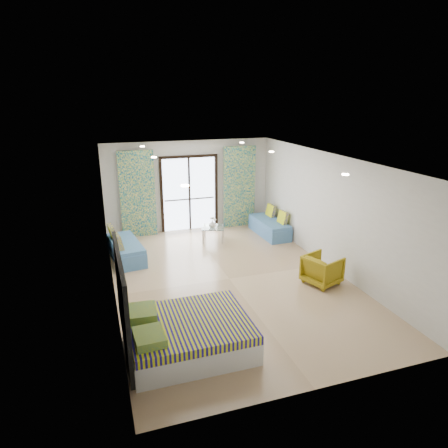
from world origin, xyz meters
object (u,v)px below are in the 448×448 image
object	(u,v)px
bed	(188,334)
armchair	(322,268)
coffee_table	(213,228)
daybed_right	(270,227)
daybed_left	(125,249)

from	to	relation	value
bed	armchair	bearing A→B (deg)	23.18
coffee_table	armchair	bearing A→B (deg)	-66.21
daybed_right	daybed_left	bearing A→B (deg)	-174.55
daybed_right	armchair	distance (m)	3.31
daybed_right	coffee_table	size ratio (longest dim) A/B	2.07
bed	daybed_left	distance (m)	4.23
armchair	coffee_table	bearing A→B (deg)	3.43
bed	daybed_left	xyz separation A→B (m)	(-0.64, 4.18, -0.02)
daybed_left	armchair	world-z (taller)	daybed_left
coffee_table	daybed_left	bearing A→B (deg)	-166.52
daybed_left	armchair	bearing A→B (deg)	-42.54
armchair	daybed_right	bearing A→B (deg)	-24.75
bed	daybed_right	xyz separation A→B (m)	(3.59, 4.73, -0.03)
daybed_left	armchair	size ratio (longest dim) A/B	2.44
coffee_table	armchair	xyz separation A→B (m)	(1.48, -3.35, -0.01)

